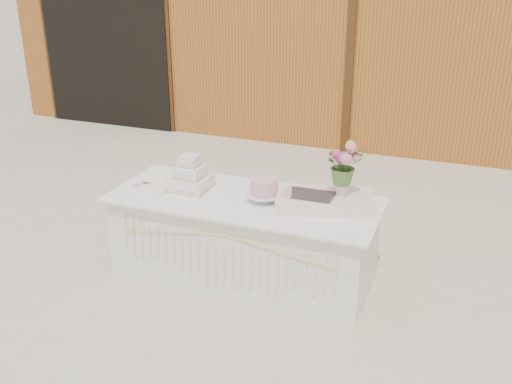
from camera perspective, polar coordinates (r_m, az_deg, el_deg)
ground at (r=5.36m, az=-1.19°, el=-8.28°), size 80.00×80.00×0.00m
barn at (r=10.46m, az=11.95°, el=16.02°), size 12.60×4.60×3.30m
cake_table at (r=5.17m, az=-1.25°, el=-4.61°), size 2.40×1.00×0.77m
wedding_cake at (r=5.23m, az=-6.60°, el=1.44°), size 0.36×0.36×0.32m
pink_cake_stand at (r=4.89m, az=0.81°, el=0.28°), size 0.30×0.30×0.22m
satin_runner at (r=4.88m, az=6.90°, el=-0.85°), size 0.92×0.68×0.10m
flower_vase at (r=4.86m, az=8.69°, el=0.54°), size 0.11×0.11×0.14m
bouquet at (r=4.77m, az=8.86°, el=3.26°), size 0.40×0.38×0.34m
loose_flowers at (r=5.45m, az=-10.87°, el=0.96°), size 0.21×0.34×0.02m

